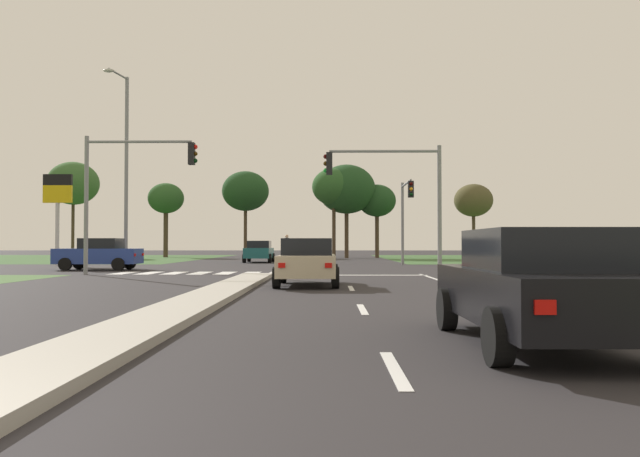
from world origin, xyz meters
TOP-DOWN VIEW (x-y plane):
  - ground_plane at (0.00, 30.00)m, footprint 200.00×200.00m
  - grass_verge_far_left at (-25.50, 54.50)m, footprint 35.00×35.00m
  - grass_verge_far_right at (25.50, 54.50)m, footprint 35.00×35.00m
  - median_island_near at (0.00, 11.00)m, footprint 1.20×22.00m
  - median_island_far at (0.00, 55.00)m, footprint 1.20×36.00m
  - lane_dash_near at (3.50, 3.17)m, footprint 0.14×2.00m
  - lane_dash_second at (3.50, 9.17)m, footprint 0.14×2.00m
  - lane_dash_third at (3.50, 15.17)m, footprint 0.14×2.00m
  - edge_line_right at (6.85, 12.00)m, footprint 0.14×24.00m
  - stop_bar_near at (3.80, 23.00)m, footprint 6.40×0.50m
  - crosswalk_bar_near at (-6.40, 24.80)m, footprint 0.70×2.80m
  - crosswalk_bar_second at (-5.25, 24.80)m, footprint 0.70×2.80m
  - crosswalk_bar_third at (-4.10, 24.80)m, footprint 0.70×2.80m
  - crosswalk_bar_fourth at (-2.95, 24.80)m, footprint 0.70×2.80m
  - crosswalk_bar_fifth at (-1.80, 24.80)m, footprint 0.70×2.80m
  - crosswalk_bar_sixth at (-0.65, 24.80)m, footprint 0.70×2.80m
  - crosswalk_bar_seventh at (0.50, 24.80)m, footprint 0.70×2.80m
  - crosswalk_bar_eighth at (1.65, 24.80)m, footprint 0.70×2.80m
  - car_grey_near at (17.83, 31.63)m, footprint 4.63×1.96m
  - car_black_second at (5.54, 4.73)m, footprint 2.04×4.51m
  - car_beige_third at (2.17, 16.39)m, footprint 1.96×4.18m
  - car_blue_fourth at (-8.81, 28.24)m, footprint 4.16×1.97m
  - car_teal_fifth at (-2.16, 41.92)m, footprint 2.01×4.27m
  - traffic_signal_far_right at (7.60, 34.98)m, footprint 0.32×4.38m
  - traffic_signal_near_right at (5.75, 23.40)m, footprint 5.07×0.32m
  - traffic_signal_near_left at (-5.89, 23.40)m, footprint 4.89×0.32m
  - street_lamp_second at (-8.36, 30.81)m, footprint 0.68×2.30m
  - pedestrian_at_median at (-0.03, 40.11)m, footprint 0.34×0.34m
  - fuel_price_totem at (-14.20, 35.73)m, footprint 1.80×0.24m
  - treeline_near at (-22.55, 58.53)m, footprint 5.02×5.02m
  - treeline_second at (-13.53, 59.51)m, footprint 3.60×3.60m
  - treeline_third at (-5.57, 60.22)m, footprint 4.77×4.77m
  - treeline_fourth at (3.40, 55.26)m, footprint 4.11×4.11m
  - treeline_fifth at (4.62, 56.10)m, footprint 5.50×5.50m
  - treeline_sixth at (7.57, 56.79)m, footprint 3.65×3.65m
  - treeline_seventh at (17.32, 58.84)m, footprint 3.82×3.82m

SIDE VIEW (x-z plane):
  - ground_plane at x=0.00m, z-range 0.00..0.00m
  - grass_verge_far_left at x=-25.50m, z-range 0.00..0.01m
  - grass_verge_far_right at x=25.50m, z-range 0.00..0.01m
  - lane_dash_near at x=3.50m, z-range 0.00..0.01m
  - lane_dash_second at x=3.50m, z-range 0.00..0.01m
  - lane_dash_third at x=3.50m, z-range 0.00..0.01m
  - edge_line_right at x=6.85m, z-range 0.00..0.01m
  - stop_bar_near at x=3.80m, z-range 0.00..0.01m
  - crosswalk_bar_near at x=-6.40m, z-range 0.00..0.01m
  - crosswalk_bar_second at x=-5.25m, z-range 0.00..0.01m
  - crosswalk_bar_third at x=-4.10m, z-range 0.00..0.01m
  - crosswalk_bar_fourth at x=-2.95m, z-range 0.00..0.01m
  - crosswalk_bar_fifth at x=-1.80m, z-range 0.00..0.01m
  - crosswalk_bar_sixth at x=-0.65m, z-range 0.00..0.01m
  - crosswalk_bar_seventh at x=0.50m, z-range 0.00..0.01m
  - crosswalk_bar_eighth at x=1.65m, z-range 0.00..0.01m
  - median_island_near at x=0.00m, z-range 0.00..0.14m
  - median_island_far at x=0.00m, z-range 0.00..0.14m
  - car_grey_near at x=17.83m, z-range 0.02..1.50m
  - car_beige_third at x=2.17m, z-range 0.02..1.51m
  - car_black_second at x=5.54m, z-range 0.02..1.52m
  - car_teal_fifth at x=-2.16m, z-range 0.02..1.57m
  - car_blue_fourth at x=-8.81m, z-range 0.01..1.62m
  - pedestrian_at_median at x=-0.03m, z-range 0.34..2.18m
  - traffic_signal_far_right at x=7.60m, z-range 0.99..6.24m
  - traffic_signal_near_right at x=5.75m, z-range 1.08..6.63m
  - traffic_signal_near_left at x=-5.89m, z-range 1.13..7.11m
  - fuel_price_totem at x=-14.20m, z-range 1.32..7.03m
  - treeline_sixth at x=7.57m, z-range 1.93..8.99m
  - treeline_seventh at x=17.32m, z-range 1.99..9.29m
  - street_lamp_second at x=-8.36m, z-range 0.56..11.15m
  - treeline_second at x=-13.53m, z-range 2.13..9.62m
  - treeline_fifth at x=4.62m, z-range 2.09..10.98m
  - treeline_fourth at x=3.40m, z-range 2.44..10.89m
  - treeline_third at x=-5.57m, z-range 2.33..11.09m
  - treeline_near at x=-22.55m, z-range 2.60..12.13m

